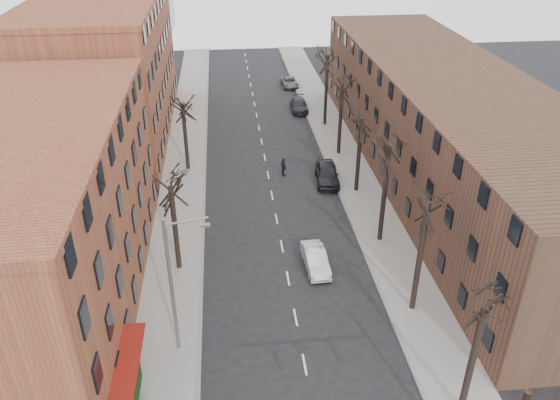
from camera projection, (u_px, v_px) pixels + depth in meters
name	position (u px, v px, depth m)	size (l,w,h in m)	color
sidewalk_left	(185.00, 165.00, 53.71)	(4.00, 90.00, 0.15)	gray
sidewalk_right	(344.00, 157.00, 55.18)	(4.00, 90.00, 0.15)	gray
building_left_near	(27.00, 227.00, 32.76)	(12.00, 26.00, 12.00)	brown
building_left_far	(106.00, 72.00, 57.34)	(12.00, 28.00, 14.00)	brown
building_right	(446.00, 127.00, 49.16)	(12.00, 50.00, 10.00)	#4E3124
tree_right_b	(412.00, 309.00, 35.30)	(5.20, 5.20, 10.80)	black
tree_right_c	(379.00, 240.00, 42.21)	(5.20, 5.20, 11.60)	black
tree_right_d	(356.00, 191.00, 49.13)	(5.20, 5.20, 10.00)	black
tree_right_e	(338.00, 154.00, 56.05)	(5.20, 5.20, 10.80)	black
tree_right_f	(325.00, 125.00, 62.97)	(5.20, 5.20, 11.60)	black
tree_left_a	(180.00, 268.00, 39.09)	(5.20, 5.20, 9.50)	black
tree_left_b	(188.00, 170.00, 52.92)	(5.20, 5.20, 9.50)	black
streetlight	(174.00, 281.00, 29.75)	(2.45, 0.22, 9.03)	slate
silver_sedan	(315.00, 259.00, 38.84)	(1.48, 4.24, 1.40)	silver
parked_car_near	(327.00, 174.00, 50.27)	(2.03, 5.05, 1.72)	black
parked_car_mid	(299.00, 105.00, 66.76)	(1.96, 4.82, 1.40)	black
parked_car_far	(290.00, 82.00, 75.09)	(2.02, 4.37, 1.21)	#54575B
pedestrian_crossing	(284.00, 167.00, 51.33)	(1.08, 0.45, 1.84)	black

